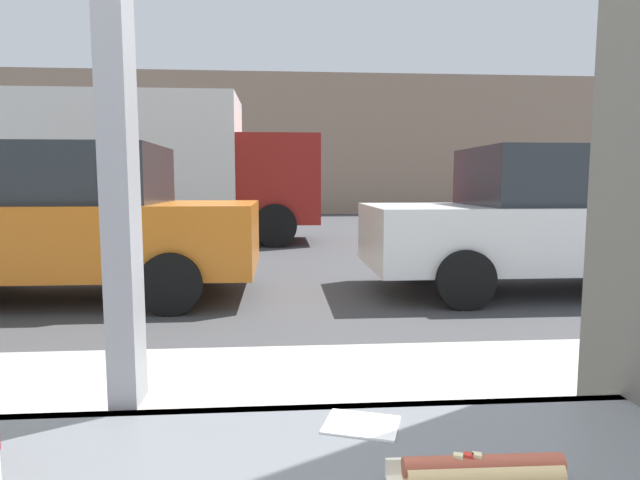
{
  "coord_description": "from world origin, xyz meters",
  "views": [
    {
      "loc": [
        0.28,
        -0.87,
        1.34
      ],
      "look_at": [
        0.57,
        2.89,
        0.93
      ],
      "focal_mm": 29.53,
      "sensor_mm": 36.0,
      "label": 1
    }
  ],
  "objects_px": {
    "parked_car_white": "(558,219)",
    "box_truck": "(165,166)",
    "parked_car_orange": "(66,222)",
    "hotdog_tray_far": "(483,476)"
  },
  "relations": [
    {
      "from": "parked_car_white",
      "to": "box_truck",
      "type": "height_order",
      "value": "box_truck"
    },
    {
      "from": "parked_car_orange",
      "to": "parked_car_white",
      "type": "relative_size",
      "value": 0.94
    },
    {
      "from": "parked_car_white",
      "to": "box_truck",
      "type": "bearing_deg",
      "value": 136.27
    },
    {
      "from": "hotdog_tray_far",
      "to": "parked_car_white",
      "type": "xyz_separation_m",
      "value": [
        3.16,
        5.61,
        -0.08
      ]
    },
    {
      "from": "parked_car_orange",
      "to": "box_truck",
      "type": "bearing_deg",
      "value": 90.57
    },
    {
      "from": "parked_car_orange",
      "to": "parked_car_white",
      "type": "height_order",
      "value": "parked_car_orange"
    },
    {
      "from": "box_truck",
      "to": "parked_car_white",
      "type": "bearing_deg",
      "value": -43.73
    },
    {
      "from": "parked_car_orange",
      "to": "box_truck",
      "type": "distance_m",
      "value": 5.74
    },
    {
      "from": "parked_car_white",
      "to": "box_truck",
      "type": "relative_size",
      "value": 0.73
    },
    {
      "from": "parked_car_orange",
      "to": "box_truck",
      "type": "xyz_separation_m",
      "value": [
        -0.06,
        5.68,
        0.81
      ]
    }
  ]
}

